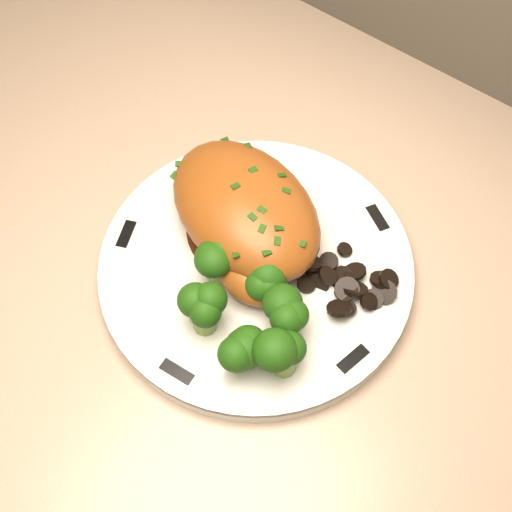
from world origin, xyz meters
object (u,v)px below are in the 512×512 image
Objects in this scene: counter at (247,375)px; broccoli_florets at (249,312)px; plate at (256,267)px; chicken_breast at (246,216)px.

counter is 16.61× the size of broccoli_florets.
counter is 0.47m from plate.
chicken_breast reaches higher than plate.
plate is (0.05, -0.04, 0.47)m from counter.
chicken_breast is 1.53× the size of broccoli_florets.
broccoli_florets is (0.04, -0.05, 0.04)m from plate.
chicken_breast is (0.03, -0.02, 0.51)m from counter.
broccoli_florets is at bearing -47.14° from counter.
chicken_breast is at bearing 130.68° from broccoli_florets.
counter reaches higher than plate.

